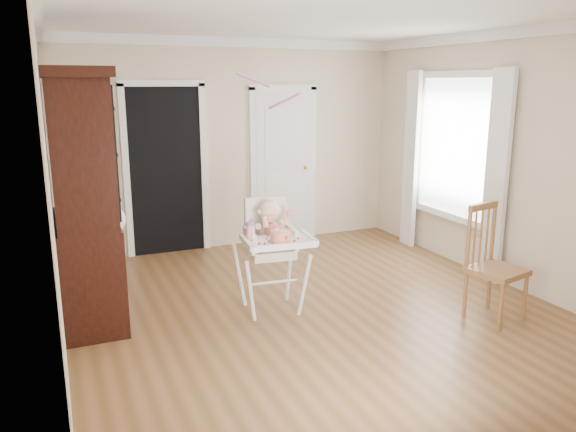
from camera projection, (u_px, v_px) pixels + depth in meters
name	position (u px, v px, depth m)	size (l,w,h in m)	color
floor	(315.00, 310.00, 5.43)	(5.00, 5.00, 0.00)	brown
ceiling	(319.00, 16.00, 4.80)	(5.00, 5.00, 0.00)	white
wall_back	(233.00, 145.00, 7.35)	(4.50, 4.50, 0.00)	beige
wall_left	(50.00, 190.00, 4.26)	(5.00, 5.00, 0.00)	beige
wall_right	(507.00, 159.00, 5.97)	(5.00, 5.00, 0.00)	beige
crown_molding	(318.00, 24.00, 4.82)	(4.50, 5.00, 0.12)	white
doorway	(166.00, 167.00, 7.05)	(1.06, 0.05, 2.22)	black
closet_door	(284.00, 167.00, 7.67)	(0.96, 0.09, 2.13)	white
window_right	(452.00, 157.00, 6.68)	(0.13, 1.84, 2.30)	white
high_chair	(271.00, 242.00, 5.28)	(0.70, 0.84, 1.11)	white
baby	(270.00, 226.00, 5.27)	(0.31, 0.24, 0.47)	beige
cake	(281.00, 236.00, 4.97)	(0.23, 0.23, 0.11)	silver
sippy_cup	(251.00, 230.00, 5.07)	(0.08, 0.08, 0.20)	pink
china_cabinet	(84.00, 198.00, 5.03)	(0.60, 1.35, 2.27)	black
dining_chair	(494.00, 267.00, 5.14)	(0.53, 0.53, 1.07)	brown
streamer	(253.00, 80.00, 5.50)	(0.03, 0.50, 0.02)	pink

